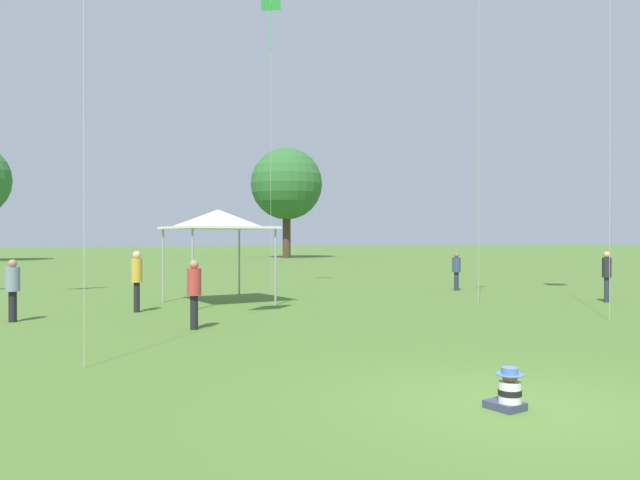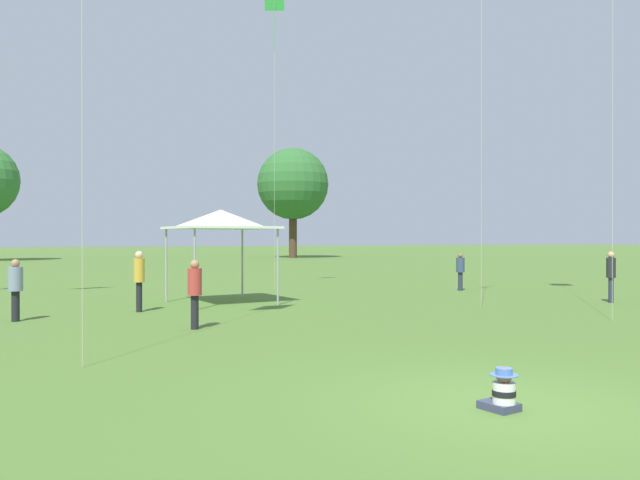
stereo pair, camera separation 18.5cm
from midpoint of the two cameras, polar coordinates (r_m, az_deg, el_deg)
The scene contains 10 objects.
ground_plane at distance 8.74m, azimuth 17.39°, elevation -14.36°, with size 300.00×300.00×0.00m, color #4C702D.
seated_toddler at distance 8.48m, azimuth 16.97°, elevation -13.13°, with size 0.45×0.51×0.56m.
person_standing_0 at distance 18.17m, azimuth -25.81°, elevation -3.69°, with size 0.50×0.50×1.63m.
person_standing_1 at distance 23.26m, azimuth 25.27°, elevation -2.62°, with size 0.35×0.35×1.73m.
person_standing_3 at distance 15.25m, azimuth -11.04°, elevation -4.31°, with size 0.36×0.36×1.67m.
person_standing_4 at distance 19.17m, azimuth -15.94°, elevation -3.09°, with size 0.44×0.44×1.80m.
person_standing_5 at distance 26.51m, azimuth 12.91°, elevation -2.54°, with size 0.48×0.48×1.56m.
canopy_tent at distance 21.06m, azimuth -8.81°, elevation 1.84°, with size 3.66×3.66×3.13m.
kite_5 at distance 27.53m, azimuth -3.99°, elevation 19.81°, with size 0.86×0.57×12.44m.
distant_tree_1 at distance 67.62m, azimuth -2.41°, elevation 5.11°, with size 7.72×7.72×11.87m.
Camera 2 is at (-5.14, -6.69, 2.20)m, focal length 35.00 mm.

